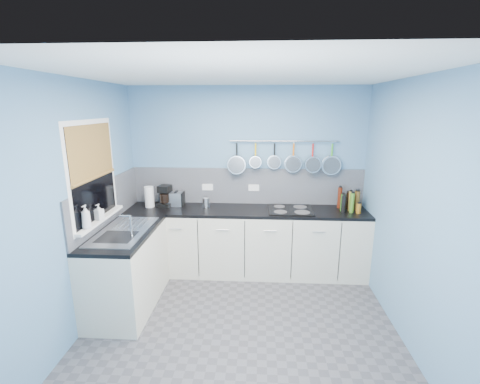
# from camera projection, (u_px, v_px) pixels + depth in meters

# --- Properties ---
(floor) EXTENTS (3.20, 3.00, 0.02)m
(floor) POSITION_uv_depth(u_px,v_px,m) (241.00, 325.00, 3.53)
(floor) COLOR #47474C
(floor) RESTS_ON ground
(ceiling) EXTENTS (3.20, 3.00, 0.02)m
(ceiling) POSITION_uv_depth(u_px,v_px,m) (241.00, 73.00, 2.91)
(ceiling) COLOR white
(ceiling) RESTS_ON ground
(wall_back) EXTENTS (3.20, 0.02, 2.50)m
(wall_back) POSITION_uv_depth(u_px,v_px,m) (247.00, 179.00, 4.68)
(wall_back) COLOR #5481A8
(wall_back) RESTS_ON ground
(wall_front) EXTENTS (3.20, 0.02, 2.50)m
(wall_front) POSITION_uv_depth(u_px,v_px,m) (224.00, 298.00, 1.76)
(wall_front) COLOR #5481A8
(wall_front) RESTS_ON ground
(wall_left) EXTENTS (0.02, 3.00, 2.50)m
(wall_left) POSITION_uv_depth(u_px,v_px,m) (78.00, 208.00, 3.32)
(wall_left) COLOR #5481A8
(wall_left) RESTS_ON ground
(wall_right) EXTENTS (0.02, 3.00, 2.50)m
(wall_right) POSITION_uv_depth(u_px,v_px,m) (413.00, 214.00, 3.13)
(wall_right) COLOR #5481A8
(wall_right) RESTS_ON ground
(backsplash_back) EXTENTS (3.20, 0.02, 0.50)m
(backsplash_back) POSITION_uv_depth(u_px,v_px,m) (247.00, 186.00, 4.69)
(backsplash_back) COLOR slate
(backsplash_back) RESTS_ON wall_back
(backsplash_left) EXTENTS (0.02, 1.80, 0.50)m
(backsplash_left) POSITION_uv_depth(u_px,v_px,m) (108.00, 202.00, 3.92)
(backsplash_left) COLOR slate
(backsplash_left) RESTS_ON wall_left
(cabinet_run_back) EXTENTS (3.20, 0.60, 0.86)m
(cabinet_run_back) POSITION_uv_depth(u_px,v_px,m) (246.00, 242.00, 4.59)
(cabinet_run_back) COLOR beige
(cabinet_run_back) RESTS_ON ground
(worktop_back) EXTENTS (3.20, 0.60, 0.04)m
(worktop_back) POSITION_uv_depth(u_px,v_px,m) (246.00, 211.00, 4.48)
(worktop_back) COLOR black
(worktop_back) RESTS_ON cabinet_run_back
(cabinet_run_left) EXTENTS (0.60, 1.20, 0.86)m
(cabinet_run_left) POSITION_uv_depth(u_px,v_px,m) (127.00, 270.00, 3.79)
(cabinet_run_left) COLOR beige
(cabinet_run_left) RESTS_ON ground
(worktop_left) EXTENTS (0.60, 1.20, 0.04)m
(worktop_left) POSITION_uv_depth(u_px,v_px,m) (124.00, 233.00, 3.68)
(worktop_left) COLOR black
(worktop_left) RESTS_ON cabinet_run_left
(window_frame) EXTENTS (0.01, 1.00, 1.10)m
(window_frame) POSITION_uv_depth(u_px,v_px,m) (93.00, 173.00, 3.53)
(window_frame) COLOR white
(window_frame) RESTS_ON wall_left
(window_glass) EXTENTS (0.01, 0.90, 1.00)m
(window_glass) POSITION_uv_depth(u_px,v_px,m) (93.00, 173.00, 3.53)
(window_glass) COLOR black
(window_glass) RESTS_ON wall_left
(bamboo_blind) EXTENTS (0.01, 0.90, 0.55)m
(bamboo_blind) POSITION_uv_depth(u_px,v_px,m) (92.00, 151.00, 3.47)
(bamboo_blind) COLOR olive
(bamboo_blind) RESTS_ON wall_left
(window_sill) EXTENTS (0.10, 0.98, 0.03)m
(window_sill) POSITION_uv_depth(u_px,v_px,m) (100.00, 219.00, 3.65)
(window_sill) COLOR white
(window_sill) RESTS_ON wall_left
(sink_unit) EXTENTS (0.50, 0.95, 0.01)m
(sink_unit) POSITION_uv_depth(u_px,v_px,m) (124.00, 231.00, 3.67)
(sink_unit) COLOR silver
(sink_unit) RESTS_ON worktop_left
(mixer_tap) EXTENTS (0.12, 0.08, 0.26)m
(mixer_tap) POSITION_uv_depth(u_px,v_px,m) (131.00, 226.00, 3.46)
(mixer_tap) COLOR silver
(mixer_tap) RESTS_ON worktop_left
(socket_left) EXTENTS (0.15, 0.01, 0.09)m
(socket_left) POSITION_uv_depth(u_px,v_px,m) (208.00, 187.00, 4.71)
(socket_left) COLOR white
(socket_left) RESTS_ON backsplash_back
(socket_right) EXTENTS (0.15, 0.01, 0.09)m
(socket_right) POSITION_uv_depth(u_px,v_px,m) (254.00, 188.00, 4.67)
(socket_right) COLOR white
(socket_right) RESTS_ON backsplash_back
(pot_rail) EXTENTS (1.45, 0.02, 0.02)m
(pot_rail) POSITION_uv_depth(u_px,v_px,m) (284.00, 141.00, 4.47)
(pot_rail) COLOR silver
(pot_rail) RESTS_ON wall_back
(soap_bottle_a) EXTENTS (0.10, 0.10, 0.24)m
(soap_bottle_a) POSITION_uv_depth(u_px,v_px,m) (86.00, 217.00, 3.31)
(soap_bottle_a) COLOR white
(soap_bottle_a) RESTS_ON window_sill
(soap_bottle_b) EXTENTS (0.10, 0.10, 0.17)m
(soap_bottle_b) POSITION_uv_depth(u_px,v_px,m) (99.00, 212.00, 3.58)
(soap_bottle_b) COLOR white
(soap_bottle_b) RESTS_ON window_sill
(paper_towel) EXTENTS (0.16, 0.16, 0.28)m
(paper_towel) POSITION_uv_depth(u_px,v_px,m) (149.00, 197.00, 4.55)
(paper_towel) COLOR white
(paper_towel) RESTS_ON worktop_back
(coffee_maker) EXTENTS (0.20, 0.21, 0.29)m
(coffee_maker) POSITION_uv_depth(u_px,v_px,m) (165.00, 196.00, 4.55)
(coffee_maker) COLOR black
(coffee_maker) RESTS_ON worktop_back
(toaster) EXTENTS (0.29, 0.17, 0.19)m
(toaster) POSITION_uv_depth(u_px,v_px,m) (173.00, 199.00, 4.63)
(toaster) COLOR silver
(toaster) RESTS_ON worktop_back
(canister) EXTENTS (0.09, 0.09, 0.12)m
(canister) POSITION_uv_depth(u_px,v_px,m) (206.00, 203.00, 4.56)
(canister) COLOR silver
(canister) RESTS_ON worktop_back
(hob) EXTENTS (0.58, 0.51, 0.01)m
(hob) POSITION_uv_depth(u_px,v_px,m) (290.00, 210.00, 4.43)
(hob) COLOR black
(hob) RESTS_ON worktop_back
(pan_0) EXTENTS (0.25, 0.09, 0.44)m
(pan_0) POSITION_uv_depth(u_px,v_px,m) (237.00, 157.00, 4.55)
(pan_0) COLOR silver
(pan_0) RESTS_ON pot_rail
(pan_1) EXTENTS (0.16, 0.11, 0.35)m
(pan_1) POSITION_uv_depth(u_px,v_px,m) (256.00, 154.00, 4.52)
(pan_1) COLOR silver
(pan_1) RESTS_ON pot_rail
(pan_2) EXTENTS (0.19, 0.05, 0.38)m
(pan_2) POSITION_uv_depth(u_px,v_px,m) (274.00, 155.00, 4.51)
(pan_2) COLOR silver
(pan_2) RESTS_ON pot_rail
(pan_3) EXTENTS (0.23, 0.05, 0.42)m
(pan_3) POSITION_uv_depth(u_px,v_px,m) (293.00, 157.00, 4.50)
(pan_3) COLOR silver
(pan_3) RESTS_ON pot_rail
(pan_4) EXTENTS (0.22, 0.12, 0.41)m
(pan_4) POSITION_uv_depth(u_px,v_px,m) (312.00, 157.00, 4.49)
(pan_4) COLOR silver
(pan_4) RESTS_ON pot_rail
(pan_5) EXTENTS (0.25, 0.06, 0.44)m
(pan_5) POSITION_uv_depth(u_px,v_px,m) (332.00, 158.00, 4.48)
(pan_5) COLOR silver
(pan_5) RESTS_ON pot_rail
(condiment_0) EXTENTS (0.06, 0.06, 0.21)m
(condiment_0) POSITION_uv_depth(u_px,v_px,m) (355.00, 201.00, 4.46)
(condiment_0) COLOR brown
(condiment_0) RESTS_ON worktop_back
(condiment_1) EXTENTS (0.06, 0.06, 0.22)m
(condiment_1) POSITION_uv_depth(u_px,v_px,m) (348.00, 201.00, 4.47)
(condiment_1) COLOR black
(condiment_1) RESTS_ON worktop_back
(condiment_2) EXTENTS (0.06, 0.06, 0.28)m
(condiment_2) POSITION_uv_depth(u_px,v_px,m) (340.00, 198.00, 4.50)
(condiment_2) COLOR #4C190C
(condiment_2) RESTS_ON worktop_back
(condiment_3) EXTENTS (0.07, 0.07, 0.26)m
(condiment_3) POSITION_uv_depth(u_px,v_px,m) (357.00, 201.00, 4.39)
(condiment_3) COLOR brown
(condiment_3) RESTS_ON worktop_back
(condiment_4) EXTENTS (0.05, 0.05, 0.26)m
(condiment_4) POSITION_uv_depth(u_px,v_px,m) (350.00, 201.00, 4.37)
(condiment_4) COLOR olive
(condiment_4) RESTS_ON worktop_back
(condiment_5) EXTENTS (0.07, 0.07, 0.22)m
(condiment_5) POSITION_uv_depth(u_px,v_px,m) (343.00, 203.00, 4.37)
(condiment_5) COLOR #265919
(condiment_5) RESTS_ON worktop_back
(condiment_6) EXTENTS (0.06, 0.06, 0.13)m
(condiment_6) POSITION_uv_depth(u_px,v_px,m) (359.00, 208.00, 4.29)
(condiment_6) COLOR #8C5914
(condiment_6) RESTS_ON worktop_back
(condiment_7) EXTENTS (0.05, 0.05, 0.26)m
(condiment_7) POSITION_uv_depth(u_px,v_px,m) (352.00, 203.00, 4.30)
(condiment_7) COLOR #3F721E
(condiment_7) RESTS_ON worktop_back
(condiment_8) EXTENTS (0.06, 0.06, 0.22)m
(condiment_8) POSITION_uv_depth(u_px,v_px,m) (344.00, 204.00, 4.31)
(condiment_8) COLOR black
(condiment_8) RESTS_ON worktop_back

